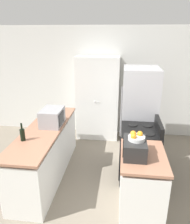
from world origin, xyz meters
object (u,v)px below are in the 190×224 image
Objects in this scene: stove at (139,153)px; microwave at (52,117)px; wine_bottle at (22,134)px; fruit_bowl at (136,137)px; refrigerator at (139,113)px; toaster_oven at (135,148)px; pantry_cabinet at (98,98)px.

microwave is at bearing 179.60° from stove.
fruit_bowl reaches higher than wine_bottle.
toaster_oven is (-0.16, -1.62, 0.11)m from refrigerator.
refrigerator reaches higher than microwave.
stove is 1.09m from fruit_bowl.
refrigerator is 1.63m from fruit_bowl.
wine_bottle is 1.28× the size of fruit_bowl.
pantry_cabinet is 2.48m from fruit_bowl.
fruit_bowl is at bearing -95.29° from refrigerator.
refrigerator reaches higher than stove.
microwave reaches higher than toaster_oven.
wine_bottle is at bearing 172.40° from toaster_oven.
wine_bottle is (-0.26, -0.63, -0.04)m from microwave.
pantry_cabinet is 4.09× the size of microwave.
wine_bottle is at bearing 173.11° from fruit_bowl.
microwave is 1.61m from toaster_oven.
microwave reaches higher than stove.
toaster_oven is at bearing -99.95° from stove.
refrigerator is 2.28m from wine_bottle.
stove is 4.97× the size of fruit_bowl.
refrigerator is 8.42× the size of fruit_bowl.
refrigerator is at bearing 26.78° from microwave.
fruit_bowl is (0.01, 0.02, 0.15)m from toaster_oven.
toaster_oven is 1.95× the size of fruit_bowl.
pantry_cabinet is at bearing 120.39° from stove.
refrigerator is 1.63m from toaster_oven.
fruit_bowl reaches higher than microwave.
pantry_cabinet is 2.48m from toaster_oven.
microwave is 0.68m from wine_bottle.
wine_bottle is (-0.88, -2.15, 0.04)m from pantry_cabinet.
stove is 1.63m from microwave.
fruit_bowl reaches higher than toaster_oven.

